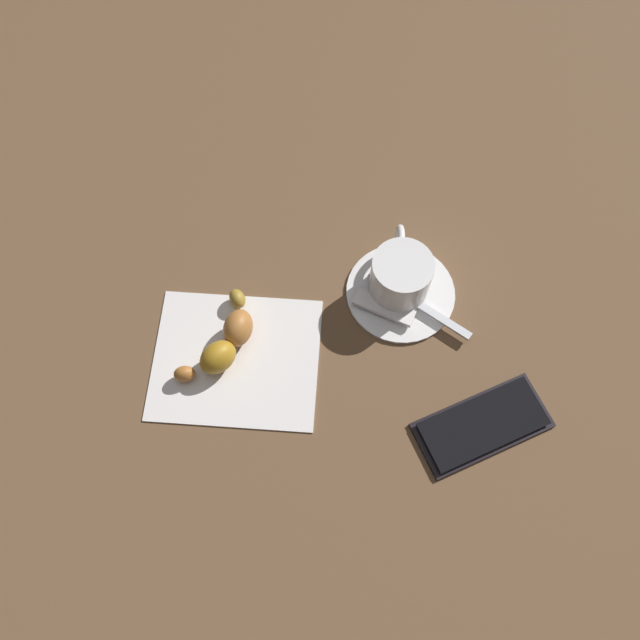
# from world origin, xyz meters

# --- Properties ---
(ground_plane) EXTENTS (1.80, 1.80, 0.00)m
(ground_plane) POSITION_xyz_m (0.00, 0.00, 0.00)
(ground_plane) COLOR brown
(saucer) EXTENTS (0.13, 0.13, 0.01)m
(saucer) POSITION_xyz_m (0.09, 0.03, 0.00)
(saucer) COLOR white
(saucer) RESTS_ON ground
(espresso_cup) EXTENTS (0.07, 0.10, 0.06)m
(espresso_cup) POSITION_xyz_m (0.09, 0.03, 0.04)
(espresso_cup) COLOR white
(espresso_cup) RESTS_ON saucer
(teaspoon) EXTENTS (0.12, 0.10, 0.01)m
(teaspoon) POSITION_xyz_m (0.09, 0.02, 0.01)
(teaspoon) COLOR silver
(teaspoon) RESTS_ON saucer
(sugar_packet) EXTENTS (0.07, 0.05, 0.01)m
(sugar_packet) POSITION_xyz_m (0.07, 0.01, 0.01)
(sugar_packet) COLOR white
(sugar_packet) RESTS_ON saucer
(napkin) EXTENTS (0.20, 0.18, 0.00)m
(napkin) POSITION_xyz_m (-0.10, -0.04, 0.00)
(napkin) COLOR silver
(napkin) RESTS_ON ground
(croissant) EXTENTS (0.09, 0.11, 0.04)m
(croissant) POSITION_xyz_m (-0.11, -0.03, 0.02)
(croissant) COLOR #A6632A
(croissant) RESTS_ON napkin
(cell_phone) EXTENTS (0.16, 0.11, 0.01)m
(cell_phone) POSITION_xyz_m (0.16, -0.13, 0.01)
(cell_phone) COLOR black
(cell_phone) RESTS_ON ground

